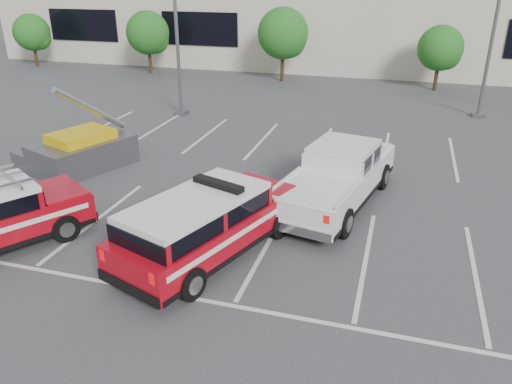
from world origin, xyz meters
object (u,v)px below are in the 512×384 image
tree_left (149,34)px  convention_building (376,1)px  tree_mid_left (284,35)px  light_pole_left (175,11)px  tree_far_left (33,34)px  utility_rig (80,152)px  fire_chief_suv (208,228)px  tree_mid_right (442,50)px  white_pickup (337,182)px  light_pole_mid (497,11)px

tree_left → convention_building: bearing=33.1°
tree_mid_left → light_pole_left: size_ratio=0.47×
tree_far_left → tree_mid_left: size_ratio=0.82×
light_pole_left → utility_rig: bearing=-93.2°
convention_building → fire_chief_suv: convention_building is taller
tree_mid_left → tree_mid_right: (10.00, -0.00, -0.54)m
light_pole_left → utility_rig: 9.44m
tree_mid_right → tree_far_left: bearing=180.0°
tree_far_left → utility_rig: size_ratio=0.94×
convention_building → white_pickup: size_ratio=9.23×
tree_far_left → tree_left: (10.00, 0.00, 0.27)m
light_pole_left → white_pickup: (9.41, -8.70, -4.43)m
tree_left → light_pole_mid: bearing=-15.4°
tree_mid_left → utility_rig: 18.81m
light_pole_mid → tree_left: bearing=164.6°
tree_mid_left → utility_rig: tree_mid_left is taller
tree_mid_left → white_pickup: (6.32, -18.75, -2.28)m
fire_chief_suv → white_pickup: 5.05m
tree_left → white_pickup: 24.94m
light_pole_mid → convention_building: bearing=113.3°
tree_far_left → fire_chief_suv: 32.95m
light_pole_mid → utility_rig: bearing=-141.6°
light_pole_mid → light_pole_left: bearing=-165.1°
tree_left → utility_rig: bearing=-70.6°
tree_far_left → light_pole_left: 19.85m
tree_far_left → light_pole_left: bearing=-30.7°
convention_building → tree_mid_left: bearing=-117.4°
utility_rig → tree_mid_left: bearing=100.0°
tree_mid_right → light_pole_left: (-13.09, -10.05, 2.68)m
convention_building → light_pole_left: size_ratio=5.86×
convention_building → white_pickup: (1.23, -28.57, -3.96)m
convention_building → tree_mid_right: convention_building is taller
convention_building → tree_mid_right: size_ratio=15.04×
tree_far_left → convention_building: bearing=21.4°
light_pole_left → light_pole_mid: same height
fire_chief_suv → light_pole_mid: bearing=83.3°
light_pole_left → white_pickup: size_ratio=1.58×
tree_left → light_pole_left: bearing=-55.5°
light_pole_mid → tree_mid_left: bearing=153.1°
light_pole_mid → fire_chief_suv: size_ratio=1.71×
tree_mid_left → tree_far_left: bearing=-180.0°
light_pole_mid → fire_chief_suv: bearing=-116.3°
utility_rig → white_pickup: bearing=18.5°
convention_building → tree_mid_left: (-5.09, -9.82, -1.68)m
light_pole_mid → utility_rig: 20.25m
convention_building → tree_far_left: (-25.09, -9.82, -2.22)m
tree_mid_right → convention_building: bearing=116.6°
tree_left → light_pole_mid: size_ratio=0.43×
tree_mid_right → fire_chief_suv: (-6.44, -22.98, -1.69)m
white_pickup → light_pole_mid: bearing=78.1°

